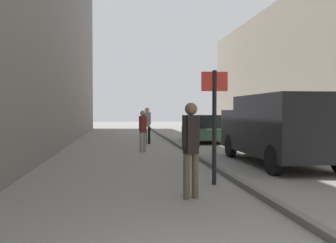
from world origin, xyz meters
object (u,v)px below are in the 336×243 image
object	(u,v)px
pedestrian_main_foreground	(191,143)
pedestrian_mid_block	(147,123)
street_sign_post	(214,117)
parked_car	(205,128)
pedestrian_far_crossing	(143,128)
delivery_van	(278,127)

from	to	relation	value
pedestrian_main_foreground	pedestrian_mid_block	bearing A→B (deg)	73.44
pedestrian_mid_block	street_sign_post	world-z (taller)	street_sign_post
pedestrian_main_foreground	parked_car	bearing A→B (deg)	59.15
parked_car	pedestrian_far_crossing	bearing A→B (deg)	-129.05
pedestrian_mid_block	parked_car	distance (m)	3.34
street_sign_post	parked_car	bearing A→B (deg)	-98.01
pedestrian_mid_block	pedestrian_far_crossing	world-z (taller)	pedestrian_mid_block
pedestrian_far_crossing	street_sign_post	size ratio (longest dim) A/B	0.65
pedestrian_mid_block	pedestrian_far_crossing	xyz separation A→B (m)	(-0.45, -3.72, -0.09)
parked_car	street_sign_post	distance (m)	11.56
pedestrian_mid_block	delivery_van	world-z (taller)	delivery_van
pedestrian_main_foreground	street_sign_post	world-z (taller)	street_sign_post
pedestrian_far_crossing	street_sign_post	xyz separation A→B (m)	(1.22, -6.63, 0.57)
delivery_van	parked_car	xyz separation A→B (m)	(-0.36, 8.47, -0.46)
street_sign_post	pedestrian_main_foreground	bearing A→B (deg)	62.19
delivery_van	street_sign_post	world-z (taller)	street_sign_post
delivery_van	parked_car	bearing A→B (deg)	92.45
pedestrian_main_foreground	parked_car	size ratio (longest dim) A/B	0.44
pedestrian_main_foreground	delivery_van	xyz separation A→B (m)	(3.58, 4.06, 0.11)
street_sign_post	pedestrian_far_crossing	bearing A→B (deg)	-75.43
pedestrian_mid_block	delivery_van	xyz separation A→B (m)	(3.56, -7.55, 0.11)
pedestrian_far_crossing	street_sign_post	world-z (taller)	street_sign_post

